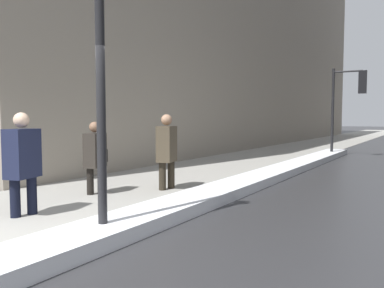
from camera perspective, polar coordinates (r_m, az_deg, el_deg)
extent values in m
plane|color=#2D2D30|center=(4.84, -23.03, -15.46)|extent=(160.00, 160.00, 0.00)
cube|color=#9E9B93|center=(18.55, 14.36, -1.10)|extent=(4.00, 80.00, 0.01)
cube|color=white|center=(10.12, 11.85, -4.57)|extent=(0.84, 16.63, 0.21)
cube|color=gray|center=(26.09, 7.28, 20.46)|extent=(6.00, 36.00, 18.07)
cylinder|color=black|center=(4.99, -13.78, 10.84)|extent=(0.12, 0.12, 4.38)
cylinder|color=black|center=(16.55, 20.63, 4.46)|extent=(0.11, 0.11, 3.63)
cylinder|color=black|center=(16.59, 22.68, 10.17)|extent=(1.10, 0.15, 0.07)
cube|color=black|center=(16.49, 24.56, 8.59)|extent=(0.31, 0.22, 0.90)
sphere|color=red|center=(16.64, 24.62, 9.54)|extent=(0.19, 0.19, 0.19)
sphere|color=orange|center=(16.61, 24.59, 8.55)|extent=(0.19, 0.19, 0.19)
sphere|color=green|center=(16.59, 24.56, 7.56)|extent=(0.19, 0.19, 0.19)
cylinder|color=black|center=(6.70, -23.23, -6.13)|extent=(0.16, 0.16, 0.90)
cylinder|color=black|center=(6.59, -25.38, -6.35)|extent=(0.16, 0.16, 0.90)
cube|color=#191E38|center=(6.57, -24.44, -1.32)|extent=(0.47, 0.61, 0.79)
sphere|color=beige|center=(6.55, -24.57, 3.33)|extent=(0.24, 0.24, 0.24)
cylinder|color=black|center=(8.14, -13.74, -4.51)|extent=(0.14, 0.14, 0.81)
cylinder|color=black|center=(8.01, -15.26, -4.67)|extent=(0.14, 0.14, 0.81)
cube|color=#2D2823|center=(8.01, -14.56, -0.92)|extent=(0.42, 0.55, 0.71)
sphere|color=#8C664C|center=(7.99, -14.62, 2.52)|extent=(0.22, 0.22, 0.22)
cube|color=black|center=(8.32, -13.36, -1.78)|extent=(0.16, 0.24, 0.28)
cylinder|color=#2A241B|center=(8.43, -3.20, -3.83)|extent=(0.16, 0.16, 0.90)
cylinder|color=#2A241B|center=(8.24, -4.54, -4.01)|extent=(0.16, 0.16, 0.90)
cube|color=#473D2D|center=(8.27, -3.88, 0.01)|extent=(0.47, 0.61, 0.79)
sphere|color=tan|center=(8.25, -3.90, 3.70)|extent=(0.24, 0.24, 0.24)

